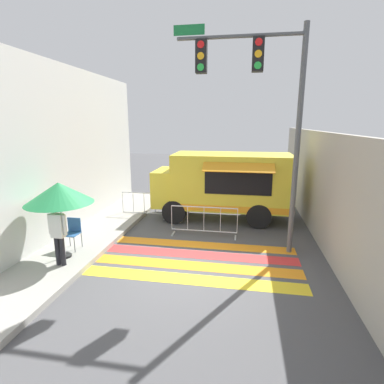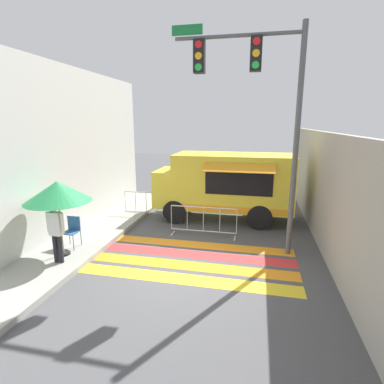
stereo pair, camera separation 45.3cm
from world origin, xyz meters
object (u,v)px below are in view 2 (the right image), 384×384
Objects in this scene: folding_chair at (72,229)px; vendor_person at (56,229)px; barricade_front at (203,222)px; barricade_side at (146,205)px; food_truck at (223,183)px; traffic_signal_pole at (258,94)px; patio_umbrella at (58,192)px.

folding_chair is 1.22m from vendor_person.
vendor_person is 0.73× the size of barricade_front.
barricade_side is at bearing 96.58° from vendor_person.
food_truck is 5.84× the size of folding_chair.
folding_chair is at bearing -167.54° from traffic_signal_pole.
traffic_signal_pole is at bearing 18.87° from patio_umbrella.
folding_chair is at bearing -104.78° from barricade_side.
vendor_person is 5.02m from barricade_side.
folding_chair is at bearing -151.28° from barricade_front.
food_truck is 2.50× the size of patio_umbrella.
barricade_front is (3.54, 3.21, -0.60)m from vendor_person.
food_truck is 0.83× the size of traffic_signal_pole.
patio_umbrella is 4.80m from barricade_side.
traffic_signal_pole is at bearing -29.83° from barricade_side.
traffic_signal_pole is 2.81× the size of barricade_front.
folding_chair is (-0.09, 0.64, -1.34)m from patio_umbrella.
traffic_signal_pole is at bearing 14.20° from folding_chair.
traffic_signal_pole reaches higher than barricade_side.
vendor_person is (0.19, -0.48, -0.93)m from patio_umbrella.
patio_umbrella is at bearing 126.29° from vendor_person.
patio_umbrella is (-5.44, -1.86, -2.72)m from traffic_signal_pole.
vendor_person is at bearing -98.38° from barricade_side.
barricade_front is (3.82, 2.09, -0.19)m from folding_chair.
folding_chair is at bearing 119.03° from vendor_person.
barricade_side is at bearing 150.17° from traffic_signal_pole.
patio_umbrella is 0.93× the size of barricade_front.
traffic_signal_pole is at bearing 38.97° from vendor_person.
patio_umbrella is 1.48m from folding_chair.
barricade_side is at bearing -173.07° from food_truck.
traffic_signal_pole is 7.04× the size of folding_chair.
vendor_person is (0.28, -1.12, 0.41)m from folding_chair.
patio_umbrella is 1.13× the size of barricade_side.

